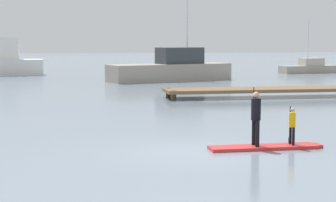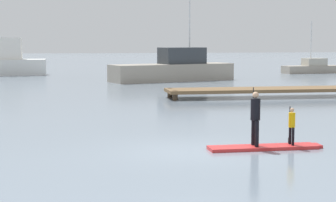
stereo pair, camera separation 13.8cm
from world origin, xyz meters
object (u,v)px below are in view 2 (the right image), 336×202
Objects in this scene: fishing_boat_white_large at (174,69)px; trawler_grey_distant at (313,67)px; paddleboard_near at (265,147)px; paddler_child_solo at (292,124)px; paddler_adult at (255,115)px.

fishing_boat_white_large is 17.08m from trawler_grey_distant.
paddleboard_near is at bearing -94.63° from fishing_boat_white_large.
paddleboard_near is 1.07m from paddler_child_solo.
paddler_adult is 0.29× the size of trawler_grey_distant.
paddler_adult reaches higher than paddler_child_solo.
trawler_grey_distant is at bearing 64.80° from paddleboard_near.
fishing_boat_white_large reaches higher than paddler_adult.
fishing_boat_white_large reaches higher than paddler_child_solo.
trawler_grey_distant is at bearing 65.85° from paddler_child_solo.
trawler_grey_distant reaches higher than paddler_child_solo.
paddler_adult is (-0.32, 0.00, 0.98)m from paddleboard_near.
paddler_adult is at bearing 179.61° from paddleboard_near.
trawler_grey_distant is (17.65, 36.83, -0.49)m from paddler_adult.
fishing_boat_white_large is at bearing 84.74° from paddler_adult.
paddler_child_solo is 28.72m from fishing_boat_white_large.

